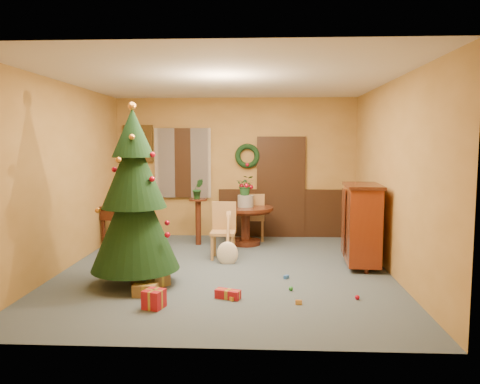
# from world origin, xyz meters

# --- Properties ---
(room_envelope) EXTENTS (5.50, 5.50, 5.50)m
(room_envelope) POSITION_xyz_m (0.21, 2.70, 1.12)
(room_envelope) COLOR #3B4955
(room_envelope) RESTS_ON ground
(dining_table) EXTENTS (1.08, 1.08, 0.74)m
(dining_table) POSITION_xyz_m (0.24, 1.90, 0.52)
(dining_table) COLOR black
(dining_table) RESTS_ON floor
(urn) EXTENTS (0.31, 0.31, 0.23)m
(urn) POSITION_xyz_m (0.24, 1.90, 0.85)
(urn) COLOR slate
(urn) RESTS_ON dining_table
(centerpiece_plant) EXTENTS (0.34, 0.30, 0.38)m
(centerpiece_plant) POSITION_xyz_m (0.24, 1.90, 1.16)
(centerpiece_plant) COLOR #1E4C23
(centerpiece_plant) RESTS_ON urn
(chair_near) EXTENTS (0.42, 0.42, 0.96)m
(chair_near) POSITION_xyz_m (-0.10, 0.85, 0.51)
(chair_near) COLOR #A57242
(chair_near) RESTS_ON floor
(chair_far) EXTENTS (0.42, 0.42, 0.96)m
(chair_far) POSITION_xyz_m (0.40, 2.25, 0.52)
(chair_far) COLOR #A57242
(chair_far) RESTS_ON floor
(guitar) EXTENTS (0.36, 0.54, 0.81)m
(guitar) POSITION_xyz_m (0.00, 0.43, 0.41)
(guitar) COLOR beige
(guitar) RESTS_ON floor
(plant_stand) EXTENTS (0.35, 0.35, 0.90)m
(plant_stand) POSITION_xyz_m (-0.67, 1.85, 0.56)
(plant_stand) COLOR black
(plant_stand) RESTS_ON floor
(stand_plant) EXTENTS (0.26, 0.23, 0.39)m
(stand_plant) POSITION_xyz_m (-0.67, 1.85, 1.09)
(stand_plant) COLOR #19471E
(stand_plant) RESTS_ON plant_stand
(christmas_tree) EXTENTS (1.22, 1.22, 2.52)m
(christmas_tree) POSITION_xyz_m (-1.19, -0.74, 1.20)
(christmas_tree) COLOR #382111
(christmas_tree) RESTS_ON floor
(writing_desk) EXTENTS (0.98, 0.74, 0.78)m
(writing_desk) POSITION_xyz_m (-2.03, 1.52, 0.59)
(writing_desk) COLOR black
(writing_desk) RESTS_ON floor
(sideboard) EXTENTS (0.61, 1.06, 1.32)m
(sideboard) POSITION_xyz_m (2.15, 0.37, 0.71)
(sideboard) COLOR #571809
(sideboard) RESTS_ON floor
(gift_a) EXTENTS (0.30, 0.22, 0.16)m
(gift_a) POSITION_xyz_m (-0.94, -1.23, 0.08)
(gift_a) COLOR brown
(gift_a) RESTS_ON floor
(gift_b) EXTENTS (0.28, 0.28, 0.23)m
(gift_b) POSITION_xyz_m (-0.72, -1.68, 0.11)
(gift_b) COLOR #AB161F
(gift_b) RESTS_ON floor
(gift_c) EXTENTS (0.32, 0.33, 0.15)m
(gift_c) POSITION_xyz_m (-0.86, -0.82, 0.07)
(gift_c) COLOR brown
(gift_c) RESTS_ON floor
(gift_d) EXTENTS (0.34, 0.23, 0.11)m
(gift_d) POSITION_xyz_m (0.14, -1.29, 0.06)
(gift_d) COLOR #AB161F
(gift_d) RESTS_ON floor
(toy_a) EXTENTS (0.09, 0.09, 0.05)m
(toy_a) POSITION_xyz_m (0.92, -0.38, 0.03)
(toy_a) COLOR #285BAF
(toy_a) RESTS_ON floor
(toy_b) EXTENTS (0.06, 0.06, 0.06)m
(toy_b) POSITION_xyz_m (0.96, -0.94, 0.03)
(toy_b) COLOR #227E2D
(toy_b) RESTS_ON floor
(toy_c) EXTENTS (0.09, 0.09, 0.05)m
(toy_c) POSITION_xyz_m (0.21, -1.36, 0.03)
(toy_c) COLOR gold
(toy_c) RESTS_ON floor
(toy_d) EXTENTS (0.06, 0.06, 0.06)m
(toy_d) POSITION_xyz_m (1.77, -1.26, 0.03)
(toy_d) COLOR #B10B22
(toy_d) RESTS_ON floor
(toy_e) EXTENTS (0.08, 0.05, 0.05)m
(toy_e) POSITION_xyz_m (1.02, -1.46, 0.03)
(toy_e) COLOR orange
(toy_e) RESTS_ON floor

